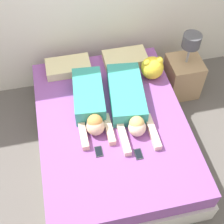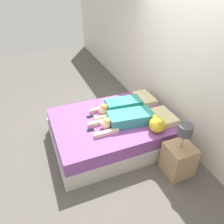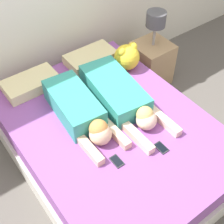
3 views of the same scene
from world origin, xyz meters
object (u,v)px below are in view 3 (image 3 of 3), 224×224
Objects in this scene: pillow_head_left at (31,83)px; cell_phone_right at (161,148)px; pillow_head_right at (91,58)px; person_left at (80,111)px; bed at (112,142)px; plush_toy at (127,57)px; cell_phone_left at (117,161)px; person_right at (120,96)px; nightstand at (151,60)px.

cell_phone_right is (0.52, -1.31, -0.05)m from pillow_head_left.
pillow_head_right is 0.55× the size of person_left.
person_left is (-0.54, -0.65, 0.05)m from pillow_head_right.
plush_toy reaches higher than bed.
cell_phone_left is (-0.21, -0.35, 0.27)m from bed.
bed is 1.92× the size of person_right.
person_left is at bearing 118.32° from cell_phone_right.
person_right reaches higher than pillow_head_right.
pillow_head_left is 1.47m from nightstand.
person_right reaches higher than cell_phone_right.
pillow_head_left is at bearing 112.29° from bed.
pillow_head_right is 1.33m from cell_phone_right.
cell_phone_right is at bearing -70.02° from bed.
person_right is 3.99× the size of plush_toy.
bed is 0.48m from cell_phone_left.
nightstand reaches higher than cell_phone_left.
nightstand is (0.92, 1.13, -0.21)m from cell_phone_right.
pillow_head_left is 0.48× the size of person_right.
pillow_head_left is at bearing 129.17° from person_right.
plush_toy is at bearing 66.74° from cell_phone_right.
person_left is at bearing 88.32° from cell_phone_left.
person_left reaches higher than pillow_head_right.
person_left is 7.83× the size of cell_phone_right.
plush_toy reaches higher than cell_phone_left.
person_right is 0.67m from cell_phone_left.
nightstand is (1.44, -0.18, -0.25)m from pillow_head_left.
plush_toy is at bearing 45.38° from person_right.
cell_phone_right is at bearing -16.53° from cell_phone_left.
nightstand is at bearing -7.17° from pillow_head_left.
cell_phone_right is (-0.05, -0.62, -0.09)m from person_right.
pillow_head_right is 0.85m from person_left.
cell_phone_right is at bearing -61.68° from person_left.
person_left reaches higher than pillow_head_left.
nightstand is at bearing 31.84° from bed.
cell_phone_right is at bearing -129.16° from nightstand.
person_left is at bearing -156.77° from plush_toy.
cell_phone_left is at bearing -141.80° from nightstand.
plush_toy is (0.60, 0.55, 0.40)m from bed.
pillow_head_right is 0.80m from nightstand.
person_right is (-0.14, -0.70, 0.04)m from pillow_head_right.
person_left reaches higher than cell_phone_right.
pillow_head_right is (0.35, 0.86, 0.31)m from bed.
person_right is at bearing -101.06° from pillow_head_right.
bed is at bearing -47.36° from person_left.
nightstand reaches higher than bed.
bed is 2.23× the size of person_left.
cell_phone_left is 0.44× the size of plush_toy.
plush_toy is at bearing -17.96° from pillow_head_left.
pillow_head_left is 0.67m from person_left.
pillow_head_right is (0.70, 0.00, 0.00)m from pillow_head_left.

